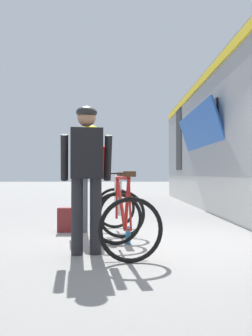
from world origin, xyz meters
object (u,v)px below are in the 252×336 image
object	(u,v)px
backpack_on_platform	(66,220)
bicycle_far_white	(118,208)
bicycle_near_red	(123,220)
water_bottle_near_the_bikes	(128,235)
cyclist_near_in_dark	(86,166)
cyclist_far_in_red	(90,168)

from	to	relation	value
backpack_on_platform	bicycle_far_white	bearing A→B (deg)	-7.32
bicycle_near_red	bicycle_far_white	xyz separation A→B (m)	(-0.06, 1.55, 0.00)
backpack_on_platform	water_bottle_near_the_bikes	bearing A→B (deg)	-47.16
water_bottle_near_the_bikes	cyclist_near_in_dark	bearing A→B (deg)	-127.72
bicycle_far_white	water_bottle_near_the_bikes	xyz separation A→B (m)	(0.14, -0.95, -0.28)
cyclist_far_in_red	backpack_on_platform	xyz separation A→B (m)	(-0.39, 0.02, -0.85)
cyclist_near_in_dark	bicycle_near_red	bearing A→B (deg)	7.99
cyclist_near_in_dark	water_bottle_near_the_bikes	world-z (taller)	cyclist_near_in_dark
cyclist_near_in_dark	bicycle_near_red	xyz separation A→B (m)	(0.44, 0.06, -0.65)
cyclist_far_in_red	backpack_on_platform	size ratio (longest dim) A/B	4.40
cyclist_far_in_red	bicycle_near_red	distance (m)	1.83
water_bottle_near_the_bikes	bicycle_far_white	bearing A→B (deg)	98.27
cyclist_far_in_red	bicycle_near_red	xyz separation A→B (m)	(0.53, -1.63, -0.65)
cyclist_near_in_dark	bicycle_far_white	world-z (taller)	cyclist_near_in_dark
backpack_on_platform	bicycle_near_red	bearing A→B (deg)	-61.56
cyclist_far_in_red	water_bottle_near_the_bikes	size ratio (longest dim) A/B	7.49
water_bottle_near_the_bikes	cyclist_far_in_red	bearing A→B (deg)	120.40
cyclist_far_in_red	bicycle_far_white	world-z (taller)	cyclist_far_in_red
cyclist_near_in_dark	water_bottle_near_the_bikes	bearing A→B (deg)	52.28
cyclist_near_in_dark	backpack_on_platform	distance (m)	1.97
cyclist_near_in_dark	bicycle_near_red	world-z (taller)	cyclist_near_in_dark
backpack_on_platform	water_bottle_near_the_bikes	size ratio (longest dim) A/B	1.70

